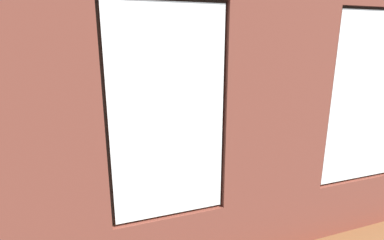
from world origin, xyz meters
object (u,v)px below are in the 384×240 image
(coffee_table, at_px, (182,148))
(cup_ceramic, at_px, (172,143))
(papasan_chair, at_px, (160,114))
(potted_plant_by_left_couch, at_px, (259,119))
(potted_plant_foreground_right, at_px, (54,118))
(potted_plant_mid_room_small, at_px, (199,128))
(candle_jar, at_px, (163,147))
(remote_silver, at_px, (189,146))
(table_plant_small, at_px, (182,139))
(tv_flatscreen, at_px, (26,121))
(potted_plant_between_couches, at_px, (280,174))
(potted_plant_near_tv, at_px, (56,150))
(media_console, at_px, (31,156))
(couch_by_window, at_px, (180,207))
(couch_left, at_px, (308,137))
(remote_black, at_px, (197,141))
(potted_plant_corner_near_left, at_px, (252,100))

(coffee_table, distance_m, cup_ceramic, 0.21)
(papasan_chair, height_order, potted_plant_by_left_couch, papasan_chair)
(potted_plant_foreground_right, bearing_deg, coffee_table, 134.46)
(potted_plant_mid_room_small, bearing_deg, papasan_chair, -69.78)
(candle_jar, height_order, remote_silver, candle_jar)
(table_plant_small, distance_m, potted_plant_foreground_right, 3.39)
(candle_jar, distance_m, tv_flatscreen, 2.49)
(candle_jar, bearing_deg, coffee_table, -164.36)
(tv_flatscreen, xyz_separation_m, potted_plant_between_couches, (-3.52, 2.65, -0.41))
(table_plant_small, xyz_separation_m, papasan_chair, (-0.17, -2.41, -0.10))
(potted_plant_near_tv, bearing_deg, table_plant_small, -172.74)
(cup_ceramic, bearing_deg, potted_plant_near_tv, 10.47)
(remote_silver, bearing_deg, potted_plant_foreground_right, -152.66)
(coffee_table, bearing_deg, candle_jar, 15.64)
(tv_flatscreen, bearing_deg, media_console, 90.00)
(candle_jar, relative_size, remote_silver, 0.73)
(cup_ceramic, relative_size, potted_plant_between_couches, 0.10)
(papasan_chair, bearing_deg, media_console, 29.47)
(couch_by_window, relative_size, remote_silver, 12.14)
(candle_jar, relative_size, papasan_chair, 0.11)
(coffee_table, xyz_separation_m, potted_plant_by_left_couch, (-2.37, -1.16, 0.08))
(couch_by_window, relative_size, table_plant_small, 8.22)
(couch_left, relative_size, remote_black, 10.58)
(couch_by_window, xyz_separation_m, potted_plant_foreground_right, (1.75, -4.30, 0.23))
(remote_silver, xyz_separation_m, potted_plant_mid_room_small, (-0.61, -1.07, -0.00))
(table_plant_small, xyz_separation_m, potted_plant_between_couches, (-0.86, 1.84, -0.03))
(papasan_chair, relative_size, potted_plant_by_left_couch, 1.74)
(papasan_chair, bearing_deg, tv_flatscreen, 29.42)
(couch_by_window, relative_size, potted_plant_by_left_couch, 3.13)
(couch_left, distance_m, potted_plant_between_couches, 2.54)
(media_console, height_order, potted_plant_corner_near_left, potted_plant_corner_near_left)
(coffee_table, height_order, table_plant_small, table_plant_small)
(cup_ceramic, height_order, remote_silver, cup_ceramic)
(tv_flatscreen, bearing_deg, potted_plant_near_tv, 116.97)
(couch_by_window, bearing_deg, couch_left, -153.18)
(potted_plant_foreground_right, height_order, potted_plant_corner_near_left, potted_plant_corner_near_left)
(table_plant_small, distance_m, remote_silver, 0.19)
(remote_silver, bearing_deg, potted_plant_near_tv, -102.88)
(media_console, bearing_deg, tv_flatscreen, -90.00)
(candle_jar, height_order, potted_plant_mid_room_small, potted_plant_mid_room_small)
(candle_jar, xyz_separation_m, papasan_chair, (-0.57, -2.52, -0.03))
(potted_plant_corner_near_left, bearing_deg, remote_silver, 42.28)
(remote_silver, relative_size, potted_plant_between_couches, 0.21)
(coffee_table, height_order, potted_plant_corner_near_left, potted_plant_corner_near_left)
(cup_ceramic, distance_m, papasan_chair, 2.35)
(remote_silver, xyz_separation_m, media_console, (2.76, -0.92, -0.18))
(potted_plant_between_couches, height_order, potted_plant_near_tv, potted_plant_near_tv)
(couch_left, distance_m, remote_silver, 2.67)
(tv_flatscreen, bearing_deg, couch_by_window, 127.12)
(coffee_table, height_order, cup_ceramic, cup_ceramic)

